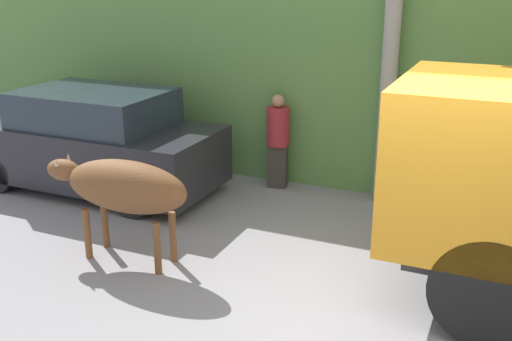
% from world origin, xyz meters
% --- Properties ---
extents(ground_plane, '(60.00, 60.00, 0.00)m').
position_xyz_m(ground_plane, '(0.00, 0.00, 0.00)').
color(ground_plane, gray).
extents(hillside_embankment, '(32.00, 5.19, 3.58)m').
position_xyz_m(hillside_embankment, '(0.00, 6.37, 1.79)').
color(hillside_embankment, '#568442').
rests_on(hillside_embankment, ground_plane).
extents(building_backdrop, '(5.25, 2.70, 3.28)m').
position_xyz_m(building_backdrop, '(-6.36, 5.29, 1.66)').
color(building_backdrop, '#8CC69E').
rests_on(building_backdrop, ground_plane).
extents(brown_cow, '(2.06, 0.65, 1.33)m').
position_xyz_m(brown_cow, '(-3.58, 0.20, 0.99)').
color(brown_cow, brown).
rests_on(brown_cow, ground_plane).
extents(parked_suv, '(4.33, 1.83, 1.69)m').
position_xyz_m(parked_suv, '(-5.64, 2.17, 0.81)').
color(parked_suv, '#232328').
rests_on(parked_suv, ground_plane).
extents(pedestrian_on_hill, '(0.43, 0.43, 1.60)m').
position_xyz_m(pedestrian_on_hill, '(-2.84, 3.48, 0.87)').
color(pedestrian_on_hill, '#38332D').
rests_on(pedestrian_on_hill, ground_plane).
extents(utility_pole, '(0.90, 0.25, 5.65)m').
position_xyz_m(utility_pole, '(-1.07, 3.57, 2.93)').
color(utility_pole, '#9E998E').
rests_on(utility_pole, ground_plane).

